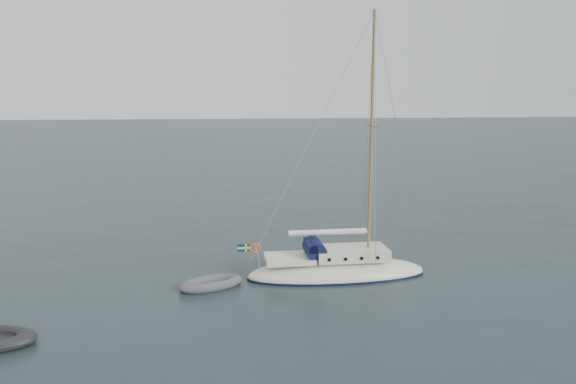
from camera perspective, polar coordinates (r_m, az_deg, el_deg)
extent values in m
plane|color=black|center=(27.92, 1.34, -7.88)|extent=(300.00, 300.00, 0.00)
ellipsoid|color=beige|center=(27.02, 4.98, -8.23)|extent=(8.53, 2.65, 1.42)
cube|color=beige|center=(26.86, 6.41, -6.19)|extent=(3.41, 1.80, 0.52)
cube|color=beige|center=(26.43, 0.13, -6.74)|extent=(2.27, 1.80, 0.24)
cylinder|color=#0D1438|center=(26.47, 2.70, -5.80)|extent=(0.91, 1.56, 0.91)
cube|color=#0D1438|center=(26.39, 2.29, -5.42)|extent=(0.43, 1.56, 0.38)
cylinder|color=olive|center=(26.06, 8.48, 5.40)|extent=(0.14, 0.14, 11.37)
cylinder|color=olive|center=(26.02, 8.52, 6.65)|extent=(0.05, 2.08, 0.05)
cylinder|color=olive|center=(26.37, 4.03, -4.18)|extent=(3.98, 0.09, 0.09)
cylinder|color=silver|center=(26.36, 4.04, -4.08)|extent=(3.70, 0.27, 0.27)
cylinder|color=#94949D|center=(26.19, -3.18, -5.99)|extent=(0.04, 2.08, 0.04)
torus|color=#EC5000|center=(26.74, -3.35, -5.65)|extent=(0.51, 0.09, 0.51)
cylinder|color=olive|center=(26.21, -3.91, -6.20)|extent=(0.03, 0.03, 0.85)
cube|color=navy|center=(26.12, -4.54, -5.62)|extent=(0.57, 0.02, 0.36)
cube|color=yellow|center=(26.12, -4.54, -5.62)|extent=(0.59, 0.03, 0.09)
cube|color=yellow|center=(26.12, -4.31, -5.61)|extent=(0.09, 0.03, 0.38)
cylinder|color=black|center=(27.48, 3.47, -5.76)|extent=(0.17, 0.06, 0.17)
cylinder|color=black|center=(25.77, 4.16, -6.87)|extent=(0.17, 0.06, 0.17)
cylinder|color=black|center=(27.62, 5.03, -5.70)|extent=(0.17, 0.06, 0.17)
cylinder|color=black|center=(25.91, 5.82, -6.80)|extent=(0.17, 0.06, 0.17)
cylinder|color=black|center=(27.78, 6.57, -5.64)|extent=(0.17, 0.06, 0.17)
cylinder|color=black|center=(26.08, 7.46, -6.72)|extent=(0.17, 0.06, 0.17)
cylinder|color=black|center=(27.95, 8.09, -5.57)|extent=(0.17, 0.06, 0.17)
cylinder|color=black|center=(26.27, 9.08, -6.64)|extent=(0.17, 0.06, 0.17)
cube|color=#4F5055|center=(25.69, -7.84, -9.32)|extent=(1.83, 0.75, 0.11)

